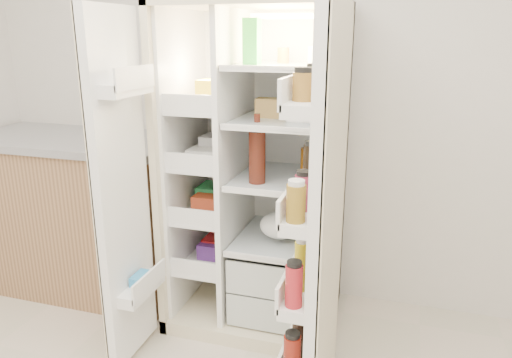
% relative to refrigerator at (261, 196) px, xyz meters
% --- Properties ---
extents(wall_back, '(4.00, 0.02, 2.70)m').
position_rel_refrigerator_xyz_m(wall_back, '(0.05, 0.35, 0.61)').
color(wall_back, silver).
rests_on(wall_back, floor).
extents(refrigerator, '(0.92, 0.70, 1.80)m').
position_rel_refrigerator_xyz_m(refrigerator, '(0.00, 0.00, 0.00)').
color(refrigerator, beige).
rests_on(refrigerator, floor).
extents(freezer_door, '(0.15, 0.40, 1.72)m').
position_rel_refrigerator_xyz_m(freezer_door, '(-0.51, -0.60, 0.15)').
color(freezer_door, white).
rests_on(freezer_door, floor).
extents(fridge_door, '(0.17, 0.58, 1.72)m').
position_rel_refrigerator_xyz_m(fridge_door, '(0.47, -0.69, 0.13)').
color(fridge_door, white).
rests_on(fridge_door, floor).
extents(kitchen_counter, '(1.40, 0.75, 1.02)m').
position_rel_refrigerator_xyz_m(kitchen_counter, '(-1.23, 0.01, -0.23)').
color(kitchen_counter, '#9F784F').
rests_on(kitchen_counter, floor).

